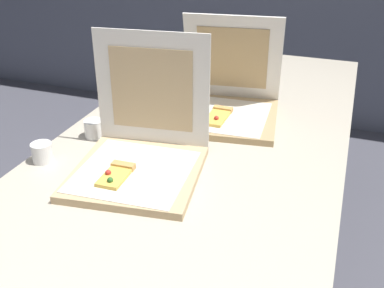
% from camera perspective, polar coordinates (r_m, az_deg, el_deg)
% --- Properties ---
extents(table, '(0.89, 2.01, 0.76)m').
position_cam_1_polar(table, '(1.47, 1.27, -1.07)').
color(table, '#BCB29E').
rests_on(table, ground).
extents(pizza_box_front, '(0.38, 0.39, 0.36)m').
position_cam_1_polar(pizza_box_front, '(1.26, -6.69, -1.20)').
color(pizza_box_front, tan).
rests_on(pizza_box_front, table).
extents(pizza_box_middle, '(0.39, 0.39, 0.35)m').
position_cam_1_polar(pizza_box_middle, '(1.57, 4.57, 5.13)').
color(pizza_box_middle, tan).
rests_on(pizza_box_middle, table).
extents(cup_white_far, '(0.06, 0.06, 0.06)m').
position_cam_1_polar(cup_white_far, '(1.76, -2.44, 7.03)').
color(cup_white_far, white).
rests_on(cup_white_far, table).
extents(cup_white_mid, '(0.06, 0.06, 0.06)m').
position_cam_1_polar(cup_white_mid, '(1.54, -8.40, 3.39)').
color(cup_white_mid, white).
rests_on(cup_white_mid, table).
extents(cup_white_near_left, '(0.06, 0.06, 0.06)m').
position_cam_1_polar(cup_white_near_left, '(1.37, -18.55, -1.03)').
color(cup_white_near_left, white).
rests_on(cup_white_near_left, table).
extents(cup_white_near_center, '(0.06, 0.06, 0.06)m').
position_cam_1_polar(cup_white_near_center, '(1.47, -12.39, 1.92)').
color(cup_white_near_center, white).
rests_on(cup_white_near_center, table).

